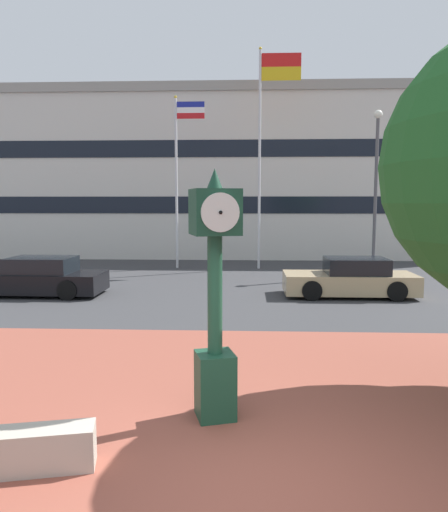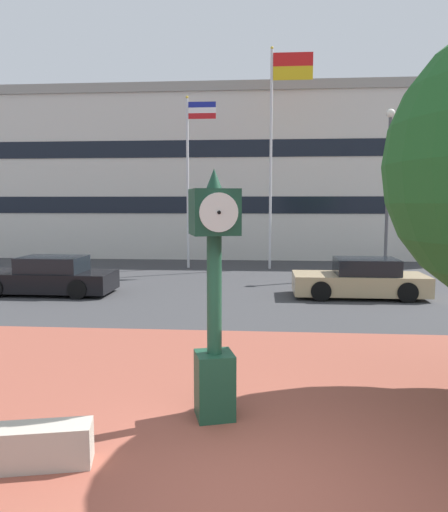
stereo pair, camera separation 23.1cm
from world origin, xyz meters
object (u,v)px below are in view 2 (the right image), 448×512
car_street_mid (361,280)px  civic_building (216,177)px  street_clock (214,296)px  car_street_far (48,277)px  flagpole_secondary (276,136)px  flagpole_primary (190,171)px  street_lamp_post (388,176)px

car_street_mid → civic_building: size_ratio=0.13×
street_clock → car_street_far: street_clock is taller
car_street_mid → flagpole_secondary: bearing=21.7°
car_street_mid → civic_building: civic_building is taller
flagpole_secondary → car_street_mid: bearing=-68.5°
flagpole_primary → civic_building: bearing=87.2°
car_street_far → flagpole_primary: flagpole_primary is taller
car_street_mid → flagpole_primary: 10.22m
flagpole_primary → flagpole_secondary: size_ratio=0.79×
street_clock → flagpole_primary: bearing=83.3°
civic_building → street_lamp_post: size_ratio=4.65×
street_clock → flagpole_secondary: 16.59m
car_street_mid → car_street_far: 10.51m
flagpole_primary → flagpole_secondary: flagpole_secondary is taller
street_clock → civic_building: (-2.27, 24.68, 2.93)m
car_street_far → flagpole_primary: bearing=-28.6°
car_street_far → street_lamp_post: (12.46, 4.88, 3.62)m
street_clock → civic_building: bearing=78.9°
car_street_mid → street_lamp_post: size_ratio=0.62×
car_street_mid → street_lamp_post: (1.94, 4.63, 3.63)m
car_street_far → flagpole_secondary: (7.89, 6.91, 5.58)m
flagpole_secondary → street_lamp_post: 5.37m
flagpole_primary → street_lamp_post: bearing=-13.4°
car_street_mid → flagpole_secondary: size_ratio=0.43×
car_street_mid → street_clock: bearing=157.2°
civic_building → street_lamp_post: bearing=-52.9°
car_street_mid → street_lamp_post: 6.19m
street_clock → flagpole_primary: (-2.69, 15.95, 2.80)m
street_lamp_post → civic_building: bearing=127.1°
street_clock → car_street_mid: size_ratio=0.83×
car_street_mid → flagpole_primary: (-6.62, 6.67, 4.01)m
flagpole_secondary → street_lamp_post: size_ratio=1.46×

